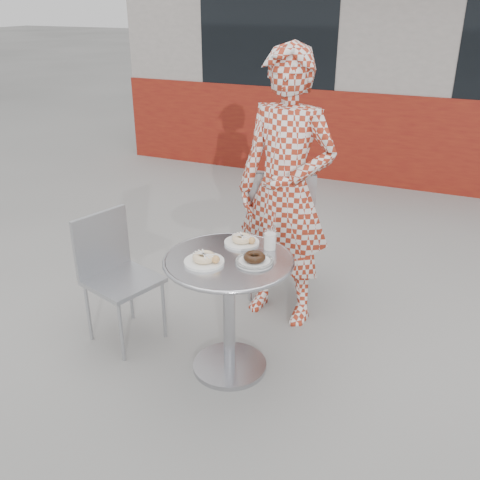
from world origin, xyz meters
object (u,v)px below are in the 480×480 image
at_px(plate_near, 205,259).
at_px(chair_far, 280,254).
at_px(chair_left, 124,303).
at_px(bistro_table, 229,287).
at_px(plate_checker, 254,260).
at_px(milk_cup, 270,240).
at_px(plate_far, 242,240).
at_px(seated_person, 286,191).

bearing_deg(plate_near, chair_far, 87.63).
xyz_separation_m(chair_far, plate_near, (-0.04, -1.05, 0.43)).
relative_size(chair_far, chair_left, 1.18).
bearing_deg(bistro_table, chair_left, 178.40).
bearing_deg(bistro_table, chair_far, 92.84).
bearing_deg(bistro_table, plate_checker, 5.39).
bearing_deg(milk_cup, chair_far, 104.79).
relative_size(plate_far, plate_checker, 0.98).
distance_m(chair_far, plate_far, 0.87).
bearing_deg(seated_person, plate_near, -94.68).
bearing_deg(bistro_table, milk_cup, 52.35).
xyz_separation_m(seated_person, plate_checker, (0.07, -0.66, -0.15)).
height_order(plate_far, plate_checker, same).
bearing_deg(plate_far, bistro_table, -87.54).
bearing_deg(chair_left, seated_person, -32.46).
bearing_deg(plate_far, milk_cup, -0.62).
bearing_deg(chair_far, bistro_table, 76.07).
bearing_deg(chair_far, seated_person, 96.26).
height_order(chair_far, milk_cup, chair_far).
height_order(seated_person, plate_checker, seated_person).
bearing_deg(plate_near, plate_checker, 24.75).
xyz_separation_m(chair_far, seated_person, (0.12, -0.28, 0.57)).
xyz_separation_m(bistro_table, plate_far, (-0.01, 0.20, 0.19)).
bearing_deg(plate_checker, milk_cup, 85.64).
relative_size(bistro_table, plate_checker, 3.55).
distance_m(chair_far, milk_cup, 0.91).
xyz_separation_m(bistro_table, plate_near, (-0.09, -0.09, 0.19)).
xyz_separation_m(bistro_table, chair_far, (-0.05, 0.96, -0.24)).
bearing_deg(seated_person, chair_left, -132.64).
distance_m(seated_person, plate_checker, 0.68).
bearing_deg(plate_far, chair_far, 92.95).
bearing_deg(milk_cup, chair_left, -168.28).
bearing_deg(plate_checker, chair_far, 101.16).
distance_m(plate_far, milk_cup, 0.16).
bearing_deg(bistro_table, plate_near, -134.46).
distance_m(seated_person, milk_cup, 0.50).
bearing_deg(chair_far, milk_cup, 88.01).
height_order(bistro_table, plate_far, plate_far).
height_order(chair_left, plate_far, chair_left).
distance_m(bistro_table, plate_checker, 0.23).
bearing_deg(plate_checker, seated_person, 95.70).
bearing_deg(milk_cup, plate_far, 179.38).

